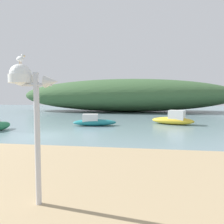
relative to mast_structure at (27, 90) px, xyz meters
The scene contains 6 objects.
ground_plane 10.20m from the mast_structure, 115.41° to the left, with size 120.00×120.00×0.00m, color gray.
distant_hill 35.53m from the mast_structure, 91.36° to the left, with size 40.84×14.04×6.20m, color #3D6038.
mast_structure is the anchor object (origin of this frame).
seagull_on_radar 0.68m from the mast_structure, behind, with size 0.27×0.15×0.20m.
motorboat_centre_water 17.30m from the mast_structure, 71.53° to the left, with size 4.31×2.90×1.39m.
motorboat_east_reach 14.54m from the mast_structure, 98.02° to the left, with size 4.13×1.97×1.09m.
Camera 1 is at (6.67, -12.96, 2.53)m, focal length 32.80 mm.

